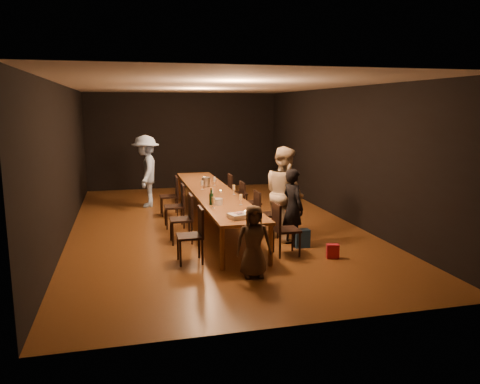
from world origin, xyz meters
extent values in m
plane|color=#4C2F13|center=(0.00, 0.00, 0.00)|extent=(10.00, 10.00, 0.00)
cube|color=black|center=(0.00, 5.00, 1.50)|extent=(6.00, 0.04, 3.00)
cube|color=black|center=(0.00, -5.00, 1.50)|extent=(6.00, 0.04, 3.00)
cube|color=black|center=(-3.00, 0.00, 1.50)|extent=(0.04, 10.00, 3.00)
cube|color=black|center=(3.00, 0.00, 1.50)|extent=(0.04, 10.00, 3.00)
cube|color=silver|center=(0.00, 0.00, 3.00)|extent=(6.00, 10.00, 0.04)
cube|color=brown|center=(0.00, 0.00, 0.72)|extent=(0.90, 6.00, 0.05)
cylinder|color=brown|center=(-0.40, -2.90, 0.35)|extent=(0.08, 0.08, 0.70)
cylinder|color=brown|center=(0.40, -2.90, 0.35)|extent=(0.08, 0.08, 0.70)
cylinder|color=brown|center=(-0.40, 2.90, 0.35)|extent=(0.08, 0.08, 0.70)
cylinder|color=brown|center=(0.40, 2.90, 0.35)|extent=(0.08, 0.08, 0.70)
imported|color=black|center=(1.15, -1.88, 0.73)|extent=(0.48, 0.61, 1.45)
imported|color=beige|center=(1.15, -1.40, 0.91)|extent=(0.85, 1.01, 1.82)
imported|color=#90B0DE|center=(-1.32, 2.32, 0.93)|extent=(0.80, 1.26, 1.85)
imported|color=#463627|center=(0.01, -3.28, 0.56)|extent=(0.57, 0.40, 1.11)
cube|color=red|center=(1.56, -2.78, 0.12)|extent=(0.23, 0.16, 0.25)
cube|color=#215092|center=(1.28, -2.04, 0.17)|extent=(0.28, 0.19, 0.34)
cube|color=white|center=(-0.04, -2.57, 0.79)|extent=(0.40, 0.35, 0.08)
cube|color=black|center=(-0.04, -2.60, 0.83)|extent=(0.14, 0.11, 0.00)
cube|color=red|center=(-0.04, -2.50, 0.83)|extent=(0.18, 0.07, 0.00)
cylinder|color=silver|center=(-0.19, -1.42, 0.81)|extent=(0.27, 0.27, 0.12)
cylinder|color=#BDBCC1|center=(-0.04, 0.65, 0.86)|extent=(0.22, 0.22, 0.21)
cylinder|color=#B2B7B2|center=(0.15, -2.20, 0.77)|extent=(0.05, 0.05, 0.03)
cylinder|color=#B2B7B2|center=(0.15, -0.11, 0.77)|extent=(0.05, 0.05, 0.03)
cylinder|color=#B2B7B2|center=(0.15, 1.99, 0.77)|extent=(0.05, 0.05, 0.03)
camera|label=1|loc=(-1.85, -9.87, 2.57)|focal=35.00mm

